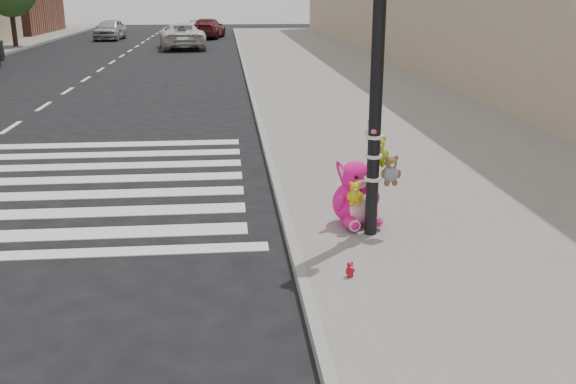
{
  "coord_description": "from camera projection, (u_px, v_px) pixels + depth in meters",
  "views": [
    {
      "loc": [
        0.76,
        -5.95,
        3.2
      ],
      "look_at": [
        1.51,
        1.78,
        0.75
      ],
      "focal_mm": 40.0,
      "sensor_mm": 36.0,
      "label": 1
    }
  ],
  "objects": [
    {
      "name": "car_white_near",
      "position": [
        182.0,
        36.0,
        36.66
      ],
      "size": [
        3.01,
        5.46,
        1.45
      ],
      "primitive_type": "imported",
      "rotation": [
        0.0,
        0.0,
        3.26
      ],
      "color": "silver",
      "rests_on": "ground"
    },
    {
      "name": "signal_pole",
      "position": [
        377.0,
        107.0,
        7.96
      ],
      "size": [
        0.67,
        0.5,
        4.0
      ],
      "color": "black",
      "rests_on": "sidewalk_near"
    },
    {
      "name": "pink_bunny",
      "position": [
        355.0,
        197.0,
        8.67
      ],
      "size": [
        0.72,
        0.8,
        0.94
      ],
      "rotation": [
        0.0,
        0.0,
        0.27
      ],
      "color": "#F91591",
      "rests_on": "sidewalk_near"
    },
    {
      "name": "curb_edge",
      "position": [
        258.0,
        120.0,
        16.16
      ],
      "size": [
        0.12,
        80.0,
        0.15
      ],
      "primitive_type": "cube",
      "color": "gray",
      "rests_on": "ground"
    },
    {
      "name": "sidewalk_near",
      "position": [
        392.0,
        118.0,
        16.47
      ],
      "size": [
        7.0,
        80.0,
        0.14
      ],
      "primitive_type": "cube",
      "color": "slate",
      "rests_on": "ground"
    },
    {
      "name": "red_teddy",
      "position": [
        350.0,
        269.0,
        7.14
      ],
      "size": [
        0.14,
        0.12,
        0.18
      ],
      "primitive_type": null,
      "rotation": [
        0.0,
        0.0,
        0.38
      ],
      "color": "red",
      "rests_on": "sidewalk_near"
    },
    {
      "name": "car_silver_deep",
      "position": [
        110.0,
        29.0,
        43.24
      ],
      "size": [
        1.89,
        4.16,
        1.38
      ],
      "primitive_type": "imported",
      "rotation": [
        0.0,
        0.0,
        -0.06
      ],
      "color": "#B6B6BB",
      "rests_on": "ground"
    },
    {
      "name": "ground",
      "position": [
        158.0,
        318.0,
        6.54
      ],
      "size": [
        120.0,
        120.0,
        0.0
      ],
      "primitive_type": "plane",
      "color": "black",
      "rests_on": "ground"
    },
    {
      "name": "car_maroon_near",
      "position": [
        208.0,
        28.0,
        44.76
      ],
      "size": [
        2.58,
        4.87,
        1.34
      ],
      "primitive_type": "imported",
      "rotation": [
        0.0,
        0.0,
        2.99
      ],
      "color": "#58191E",
      "rests_on": "ground"
    }
  ]
}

